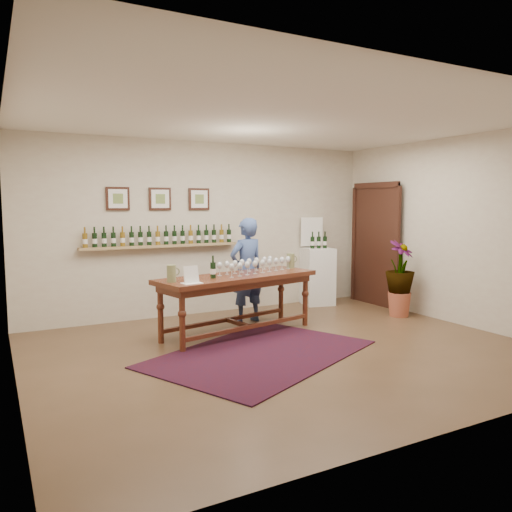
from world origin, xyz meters
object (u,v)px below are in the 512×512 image
tasting_table (238,284)px  display_pedestal (317,276)px  potted_plant (400,278)px  person (247,270)px

tasting_table → display_pedestal: (2.17, 1.18, -0.20)m
tasting_table → potted_plant: (2.77, -0.25, -0.09)m
potted_plant → person: bearing=160.6°
display_pedestal → potted_plant: 1.55m
tasting_table → person: 0.73m
potted_plant → person: size_ratio=0.66×
potted_plant → person: (-2.34, 0.82, 0.18)m
person → tasting_table: bearing=44.3°
potted_plant → person: 2.49m
display_pedestal → person: person is taller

